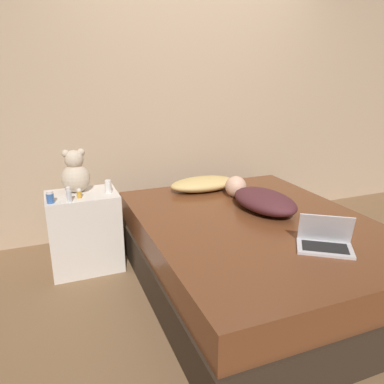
# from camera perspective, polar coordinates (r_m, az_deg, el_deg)

# --- Properties ---
(ground_plane) EXTENTS (12.00, 12.00, 0.00)m
(ground_plane) POSITION_cam_1_polar(r_m,az_deg,el_deg) (2.93, 9.31, -13.36)
(ground_plane) COLOR brown
(wall_back) EXTENTS (8.00, 0.06, 2.60)m
(wall_back) POSITION_cam_1_polar(r_m,az_deg,el_deg) (3.69, -0.37, 14.65)
(wall_back) COLOR tan
(wall_back) RESTS_ON ground_plane
(bed) EXTENTS (1.60, 2.06, 0.50)m
(bed) POSITION_cam_1_polar(r_m,az_deg,el_deg) (2.81, 9.56, -9.02)
(bed) COLOR #2D2319
(bed) RESTS_ON ground_plane
(nightstand) EXTENTS (0.53, 0.39, 0.62)m
(nightstand) POSITION_cam_1_polar(r_m,az_deg,el_deg) (3.08, -16.01, -5.77)
(nightstand) COLOR silver
(nightstand) RESTS_ON ground_plane
(pillow) EXTENTS (0.60, 0.30, 0.12)m
(pillow) POSITION_cam_1_polar(r_m,az_deg,el_deg) (3.31, 1.74, 1.25)
(pillow) COLOR tan
(pillow) RESTS_ON bed
(person_lying) EXTENTS (0.43, 0.78, 0.18)m
(person_lying) POSITION_cam_1_polar(r_m,az_deg,el_deg) (2.92, 10.35, -1.00)
(person_lying) COLOR #4C2328
(person_lying) RESTS_ON bed
(laptop) EXTENTS (0.38, 0.35, 0.20)m
(laptop) POSITION_cam_1_polar(r_m,az_deg,el_deg) (2.38, 19.61, -7.01)
(laptop) COLOR silver
(laptop) RESTS_ON bed
(teddy_bear) EXTENTS (0.22, 0.22, 0.33)m
(teddy_bear) POSITION_cam_1_polar(r_m,az_deg,el_deg) (2.99, -17.36, 2.70)
(teddy_bear) COLOR beige
(teddy_bear) RESTS_ON nightstand
(bottle_amber) EXTENTS (0.03, 0.03, 0.07)m
(bottle_amber) POSITION_cam_1_polar(r_m,az_deg,el_deg) (2.87, -16.83, -0.23)
(bottle_amber) COLOR gold
(bottle_amber) RESTS_ON nightstand
(bottle_blue) EXTENTS (0.05, 0.05, 0.09)m
(bottle_blue) POSITION_cam_1_polar(r_m,az_deg,el_deg) (2.82, -20.82, -0.74)
(bottle_blue) COLOR #3866B2
(bottle_blue) RESTS_ON nightstand
(bottle_white) EXTENTS (0.05, 0.05, 0.10)m
(bottle_white) POSITION_cam_1_polar(r_m,az_deg,el_deg) (2.93, -12.65, 0.80)
(bottle_white) COLOR white
(bottle_white) RESTS_ON nightstand
(bottle_clear) EXTENTS (0.04, 0.04, 0.11)m
(bottle_clear) POSITION_cam_1_polar(r_m,az_deg,el_deg) (2.79, -18.24, -0.40)
(bottle_clear) COLOR silver
(bottle_clear) RESTS_ON nightstand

